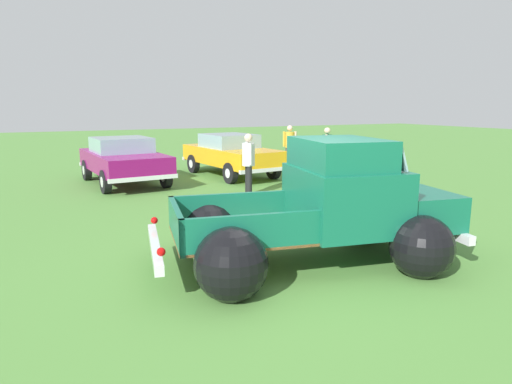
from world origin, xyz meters
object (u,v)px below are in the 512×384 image
at_px(spectator_0, 327,148).
at_px(show_car_0, 123,159).
at_px(spectator_1, 249,161).
at_px(spectator_2, 290,144).
at_px(vintage_pickup_truck, 328,214).
at_px(show_car_1, 231,153).

bearing_deg(spectator_0, show_car_0, 31.68).
bearing_deg(spectator_1, spectator_0, -138.95).
bearing_deg(spectator_2, vintage_pickup_truck, 176.25).
bearing_deg(spectator_0, vintage_pickup_truck, 96.27).
relative_size(show_car_1, spectator_0, 2.70).
relative_size(spectator_0, spectator_1, 0.98).
relative_size(show_car_0, show_car_1, 0.97).
distance_m(show_car_0, show_car_1, 3.63).
relative_size(show_car_0, spectator_0, 2.61).
height_order(vintage_pickup_truck, show_car_0, vintage_pickup_truck).
height_order(spectator_0, spectator_2, spectator_2).
xyz_separation_m(vintage_pickup_truck, show_car_1, (2.02, 8.66, 0.02)).
relative_size(vintage_pickup_truck, show_car_1, 1.10).
xyz_separation_m(vintage_pickup_truck, spectator_1, (1.11, 5.27, 0.19)).
bearing_deg(vintage_pickup_truck, spectator_1, 88.56).
distance_m(vintage_pickup_truck, show_car_0, 8.79).
height_order(show_car_1, spectator_1, spectator_1).
relative_size(vintage_pickup_truck, spectator_0, 2.97).
bearing_deg(vintage_pickup_truck, spectator_2, 73.45).
relative_size(spectator_1, spectator_2, 1.01).
bearing_deg(show_car_1, spectator_0, 63.58).
bearing_deg(spectator_2, spectator_1, 161.34).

